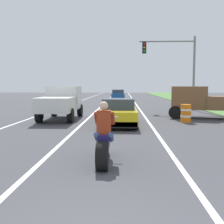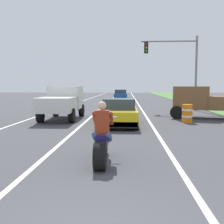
{
  "view_description": "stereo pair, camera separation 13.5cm",
  "coord_description": "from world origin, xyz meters",
  "views": [
    {
      "loc": [
        0.37,
        -3.17,
        2.01
      ],
      "look_at": [
        -0.06,
        7.55,
        1.0
      ],
      "focal_mm": 44.39,
      "sensor_mm": 36.0,
      "label": 1
    },
    {
      "loc": [
        0.5,
        -3.16,
        2.01
      ],
      "look_at": [
        -0.06,
        7.55,
        1.0
      ],
      "focal_mm": 44.39,
      "sensor_mm": 36.0,
      "label": 2
    }
  ],
  "objects": [
    {
      "name": "lane_stripe_centre_dashed",
      "position": [
        -1.8,
        20.0,
        0.0
      ],
      "size": [
        0.14,
        120.0,
        0.01
      ],
      "primitive_type": "cube",
      "color": "white",
      "rests_on": "ground"
    },
    {
      "name": "motorcycle_with_rider",
      "position": [
        -0.12,
        3.86,
        0.59
      ],
      "size": [
        0.7,
        2.21,
        1.62
      ],
      "color": "black",
      "rests_on": "ground"
    },
    {
      "name": "traffic_light_mast_near",
      "position": [
        4.73,
        19.76,
        3.99
      ],
      "size": [
        4.54,
        0.34,
        6.0
      ],
      "color": "gray",
      "rests_on": "ground"
    },
    {
      "name": "lane_stripe_right_solid",
      "position": [
        1.8,
        20.0,
        0.0
      ],
      "size": [
        0.14,
        120.0,
        0.01
      ],
      "primitive_type": "cube",
      "color": "white",
      "rests_on": "ground"
    },
    {
      "name": "lane_stripe_left_solid",
      "position": [
        -5.4,
        20.0,
        0.0
      ],
      "size": [
        0.14,
        120.0,
        0.01
      ],
      "primitive_type": "cube",
      "color": "white",
      "rests_on": "ground"
    },
    {
      "name": "pickup_truck_right_shoulder_brown",
      "position": [
        5.47,
        14.2,
        1.11
      ],
      "size": [
        5.14,
        3.14,
        1.98
      ],
      "color": "brown",
      "rests_on": "ground"
    },
    {
      "name": "sports_car_yellow",
      "position": [
        0.14,
        10.98,
        0.63
      ],
      "size": [
        1.84,
        4.3,
        1.37
      ],
      "color": "yellow",
      "rests_on": "ground"
    },
    {
      "name": "pickup_truck_left_lane_white",
      "position": [
        -3.36,
        13.34,
        1.11
      ],
      "size": [
        2.02,
        4.8,
        1.98
      ],
      "color": "silver",
      "rests_on": "ground"
    },
    {
      "name": "distant_car_far_ahead",
      "position": [
        -0.32,
        35.35,
        0.77
      ],
      "size": [
        1.8,
        4.0,
        1.5
      ],
      "color": "#194C8C",
      "rests_on": "ground"
    },
    {
      "name": "construction_barrel_nearest",
      "position": [
        3.84,
        12.17,
        0.5
      ],
      "size": [
        0.58,
        0.58,
        1.0
      ],
      "color": "orange",
      "rests_on": "ground"
    }
  ]
}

